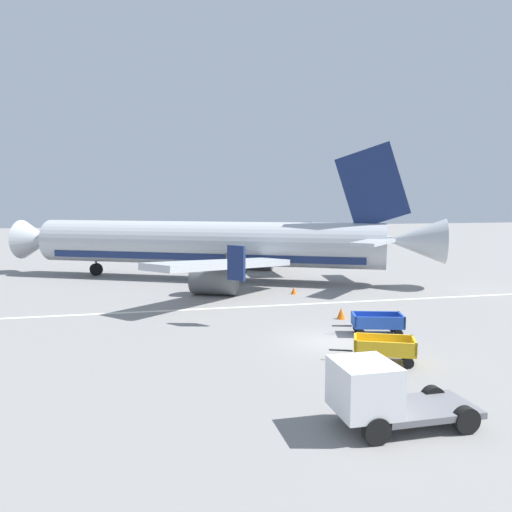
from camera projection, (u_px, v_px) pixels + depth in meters
The scene contains 8 objects.
ground_plane at pixel (335, 342), 24.40m from camera, with size 220.00×220.00×0.00m, color gray.
apron_stripe at pixel (284, 305), 33.00m from camera, with size 120.00×0.36×0.01m, color silver.
airplane at pixel (217, 244), 43.12m from camera, with size 35.29×29.07×11.34m.
baggage_cart_nearest at pixel (384, 349), 21.30m from camera, with size 3.56×2.26×1.07m.
baggage_cart_second_in_row at pixel (377, 323), 25.73m from camera, with size 3.62×2.02×1.07m.
service_truck_beside_carts at pixel (379, 394), 15.06m from camera, with size 4.40×2.06×2.10m.
traffic_cone_near_plane at pixel (341, 313), 29.18m from camera, with size 0.50×0.50×0.65m, color orange.
traffic_cone_mid_apron at pixel (294, 290), 36.86m from camera, with size 0.42×0.42×0.55m, color orange.
Camera 1 is at (-9.03, -22.34, 6.84)m, focal length 35.54 mm.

